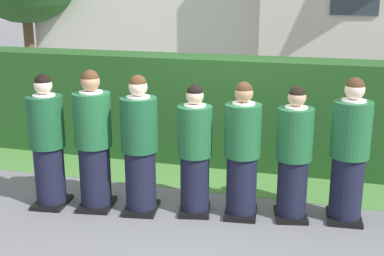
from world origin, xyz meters
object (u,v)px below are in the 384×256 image
(student_front_row_3, at_px, (195,153))
(student_front_row_5, at_px, (294,157))
(student_front_row_1, at_px, (94,144))
(student_front_row_4, at_px, (242,154))
(student_front_row_0, at_px, (48,145))
(student_front_row_2, at_px, (140,148))
(student_front_row_6, at_px, (349,154))

(student_front_row_3, distance_m, student_front_row_5, 1.13)
(student_front_row_1, height_order, student_front_row_4, student_front_row_1)
(student_front_row_0, relative_size, student_front_row_5, 1.05)
(student_front_row_4, bearing_deg, student_front_row_3, -172.87)
(student_front_row_2, height_order, student_front_row_6, student_front_row_6)
(student_front_row_3, bearing_deg, student_front_row_6, 9.15)
(student_front_row_0, distance_m, student_front_row_2, 1.14)
(student_front_row_4, distance_m, student_front_row_5, 0.58)
(student_front_row_2, bearing_deg, student_front_row_0, -172.67)
(student_front_row_1, bearing_deg, student_front_row_4, 8.25)
(student_front_row_1, relative_size, student_front_row_2, 1.02)
(student_front_row_6, bearing_deg, student_front_row_3, -170.85)
(student_front_row_4, relative_size, student_front_row_6, 0.96)
(student_front_row_2, bearing_deg, student_front_row_6, 9.98)
(student_front_row_1, relative_size, student_front_row_5, 1.08)
(student_front_row_4, distance_m, student_front_row_6, 1.20)
(student_front_row_4, bearing_deg, student_front_row_0, -171.36)
(student_front_row_2, xyz_separation_m, student_front_row_6, (2.36, 0.41, 0.01))
(student_front_row_2, xyz_separation_m, student_front_row_5, (1.75, 0.31, -0.04))
(student_front_row_6, bearing_deg, student_front_row_1, -171.01)
(student_front_row_1, distance_m, student_front_row_4, 1.77)
(student_front_row_0, relative_size, student_front_row_2, 0.99)
(student_front_row_0, height_order, student_front_row_5, student_front_row_0)
(student_front_row_0, bearing_deg, student_front_row_4, 8.64)
(student_front_row_2, relative_size, student_front_row_4, 1.03)
(student_front_row_2, xyz_separation_m, student_front_row_3, (0.63, 0.14, -0.05))
(student_front_row_0, relative_size, student_front_row_3, 1.05)
(student_front_row_1, distance_m, student_front_row_2, 0.57)
(student_front_row_1, bearing_deg, student_front_row_3, 8.76)
(student_front_row_2, height_order, student_front_row_5, student_front_row_2)
(student_front_row_0, bearing_deg, student_front_row_1, 9.84)
(student_front_row_1, bearing_deg, student_front_row_0, -170.16)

